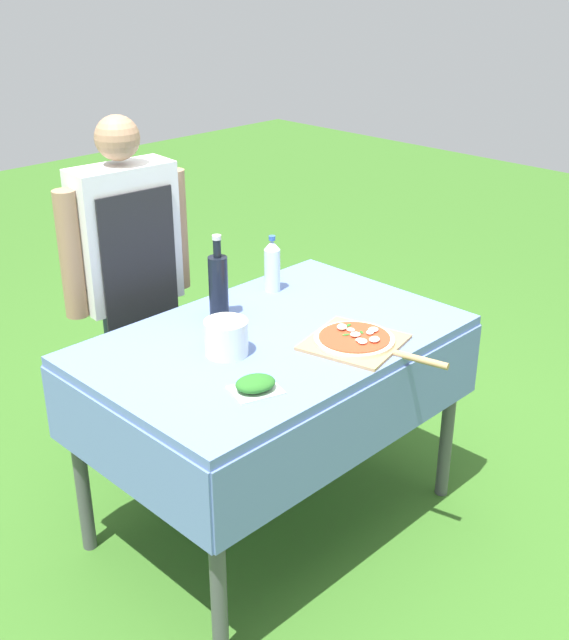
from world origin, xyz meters
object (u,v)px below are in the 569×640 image
herb_container (255,385)px  water_bottle (272,265)px  pizza_on_peel (357,341)px  prep_table (273,360)px  mixing_tub (226,337)px  oil_bottle (218,285)px  person_cook (129,270)px

herb_container → water_bottle: bearing=41.8°
pizza_on_peel → prep_table: bearing=107.3°
prep_table → pizza_on_peel: 0.33m
prep_table → mixing_tub: mixing_tub is taller
oil_bottle → water_bottle: bearing=8.6°
prep_table → herb_container: size_ratio=7.43×
prep_table → oil_bottle: oil_bottle is taller
water_bottle → mixing_tub: water_bottle is taller
prep_table → oil_bottle: size_ratio=4.19×
prep_table → mixing_tub: (-0.21, 0.01, 0.16)m
person_cook → herb_container: size_ratio=8.27×
water_bottle → herb_container: water_bottle is taller
prep_table → water_bottle: (0.29, 0.30, 0.21)m
oil_bottle → pizza_on_peel: bearing=-70.2°
pizza_on_peel → mixing_tub: mixing_tub is taller
pizza_on_peel → oil_bottle: (-0.19, 0.51, 0.11)m
person_cook → pizza_on_peel: 1.02m
person_cook → water_bottle: person_cook is taller
person_cook → oil_bottle: 0.48m
prep_table → person_cook: (-0.10, 0.72, 0.18)m
pizza_on_peel → mixing_tub: bearing=130.3°
person_cook → water_bottle: 0.58m
oil_bottle → herb_container: size_ratio=1.77×
water_bottle → herb_container: size_ratio=1.27×
person_cook → pizza_on_peel: (0.25, -0.99, -0.06)m
water_bottle → pizza_on_peel: bearing=-104.0°
prep_table → herb_container: (-0.32, -0.25, 0.12)m
person_cook → water_bottle: bearing=137.9°
pizza_on_peel → herb_container: herb_container is taller
herb_container → person_cook: bearing=77.2°
person_cook → oil_bottle: (0.07, -0.47, 0.05)m
oil_bottle → mixing_tub: oil_bottle is taller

